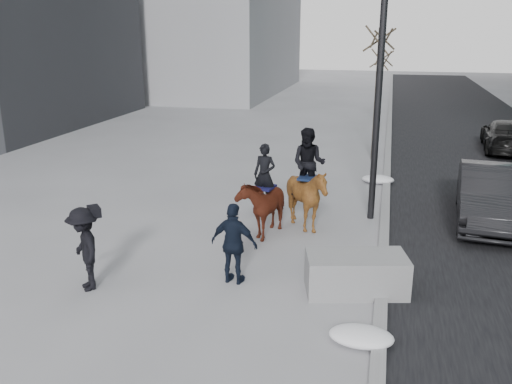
% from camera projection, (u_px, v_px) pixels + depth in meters
% --- Properties ---
extents(ground, '(120.00, 120.00, 0.00)m').
position_uv_depth(ground, '(243.00, 272.00, 12.00)').
color(ground, gray).
rests_on(ground, ground).
extents(road, '(8.00, 90.00, 0.01)m').
position_uv_depth(road, '(500.00, 176.00, 19.70)').
color(road, black).
rests_on(road, ground).
extents(curb, '(0.25, 90.00, 0.12)m').
position_uv_depth(curb, '(387.00, 168.00, 20.60)').
color(curb, gray).
rests_on(curb, ground).
extents(planter, '(2.19, 1.45, 0.80)m').
position_uv_depth(planter, '(356.00, 274.00, 11.00)').
color(planter, gray).
rests_on(planter, ground).
extents(car_near, '(2.07, 4.83, 1.55)m').
position_uv_depth(car_near, '(490.00, 195.00, 14.87)').
color(car_near, black).
rests_on(car_near, ground).
extents(car_far, '(2.31, 4.87, 1.37)m').
position_uv_depth(car_far, '(507.00, 135.00, 23.55)').
color(car_far, black).
rests_on(car_far, ground).
extents(tree_near, '(1.20, 1.20, 5.76)m').
position_uv_depth(tree_near, '(377.00, 88.00, 21.47)').
color(tree_near, '#322A1D').
rests_on(tree_near, ground).
extents(tree_far, '(1.20, 1.20, 4.35)m').
position_uv_depth(tree_far, '(381.00, 86.00, 29.07)').
color(tree_far, '#3A2F22').
rests_on(tree_far, ground).
extents(mounted_left, '(1.14, 1.94, 2.35)m').
position_uv_depth(mounted_left, '(263.00, 201.00, 14.07)').
color(mounted_left, '#521E10').
rests_on(mounted_left, ground).
extents(mounted_right, '(1.60, 1.76, 2.72)m').
position_uv_depth(mounted_right, '(307.00, 190.00, 14.23)').
color(mounted_right, '#45210D').
rests_on(mounted_right, ground).
extents(feeder, '(1.08, 0.92, 1.75)m').
position_uv_depth(feeder, '(234.00, 244.00, 11.27)').
color(feeder, black).
rests_on(feeder, ground).
extents(camera_crew, '(1.24, 1.28, 1.75)m').
position_uv_depth(camera_crew, '(84.00, 249.00, 11.00)').
color(camera_crew, black).
rests_on(camera_crew, ground).
extents(lamppost, '(0.25, 2.09, 9.09)m').
position_uv_depth(lamppost, '(382.00, 35.00, 14.10)').
color(lamppost, black).
rests_on(lamppost, ground).
extents(snow_piles, '(1.11, 10.97, 0.28)m').
position_uv_depth(snow_piles, '(372.00, 232.00, 13.95)').
color(snow_piles, silver).
rests_on(snow_piles, ground).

